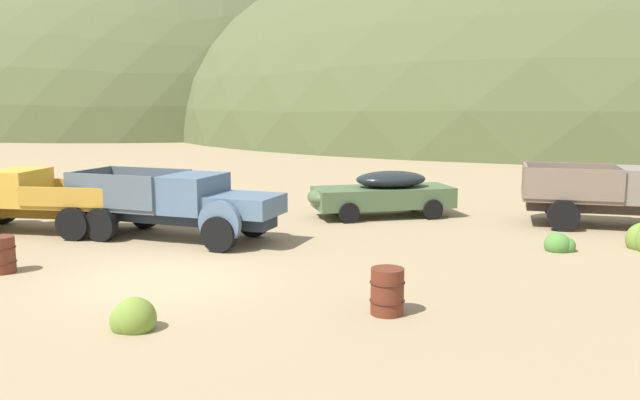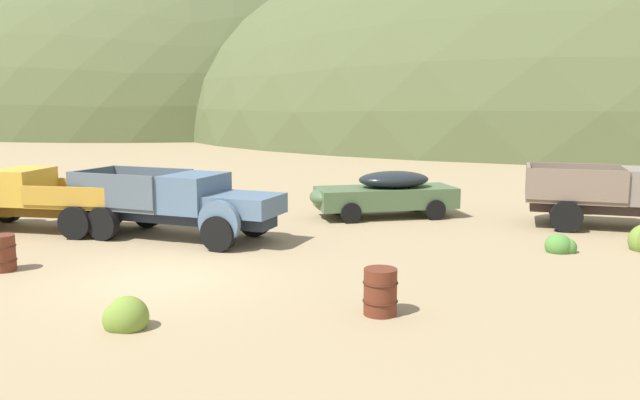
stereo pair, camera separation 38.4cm
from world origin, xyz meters
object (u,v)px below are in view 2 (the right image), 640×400
at_px(oil_drum_by_truck, 2,253).
at_px(oil_drum_foreground, 380,292).
at_px(truck_chalk_blue, 190,204).
at_px(truck_faded_yellow, 25,198).
at_px(car_weathered_green, 382,193).

bearing_deg(oil_drum_by_truck, oil_drum_foreground, -14.94).
distance_m(oil_drum_by_truck, oil_drum_foreground, 9.12).
relative_size(truck_chalk_blue, oil_drum_by_truck, 7.55).
xyz_separation_m(truck_chalk_blue, oil_drum_by_truck, (-3.40, -3.80, -0.59)).
bearing_deg(oil_drum_by_truck, truck_chalk_blue, 48.11).
relative_size(truck_faded_yellow, car_weathered_green, 1.16).
relative_size(truck_faded_yellow, oil_drum_foreground, 6.89).
bearing_deg(truck_faded_yellow, car_weathered_green, -158.66).
bearing_deg(oil_drum_by_truck, truck_faded_yellow, 113.31).
xyz_separation_m(truck_faded_yellow, oil_drum_by_truck, (2.03, -4.70, -0.56)).
bearing_deg(truck_faded_yellow, oil_drum_foreground, 152.01).
distance_m(car_weathered_green, oil_drum_foreground, 10.24).
bearing_deg(truck_faded_yellow, truck_chalk_blue, 175.60).
height_order(truck_chalk_blue, oil_drum_foreground, truck_chalk_blue).
bearing_deg(oil_drum_foreground, car_weathered_green, 89.61).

